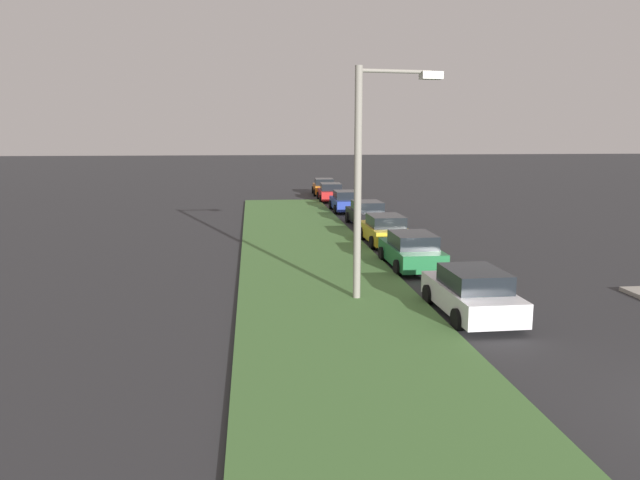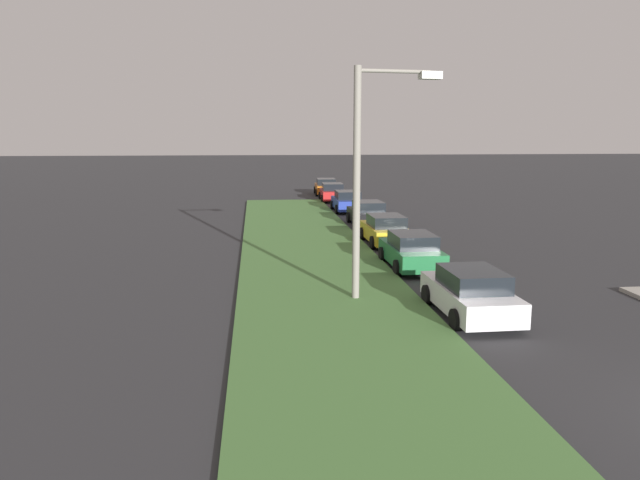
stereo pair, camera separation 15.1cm
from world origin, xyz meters
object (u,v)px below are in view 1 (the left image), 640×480
Objects in this scene: parked_car_yellow at (385,230)px; parked_car_blue at (346,201)px; parked_car_orange at (324,187)px; parked_car_red at (331,192)px; parked_car_white at (472,293)px; parked_car_green at (412,251)px; parked_car_black at (367,214)px; streetlight at (369,167)px.

parked_car_yellow and parked_car_blue have the same top height.
parked_car_red is at bearing -178.33° from parked_car_orange.
parked_car_white is 0.99× the size of parked_car_orange.
parked_car_green is 11.80m from parked_car_black.
parked_car_blue is at bearing -176.85° from parked_car_orange.
parked_car_white and parked_car_green have the same top height.
streetlight is (-16.39, 3.12, 3.67)m from parked_car_black.
parked_car_yellow is 6.27m from parked_car_black.
parked_car_blue is 0.98× the size of parked_car_orange.
parked_car_red is (6.78, 0.20, 0.00)m from parked_car_blue.
parked_car_blue is (25.19, -0.10, 0.00)m from parked_car_white.
parked_car_red is at bearing -0.17° from parked_car_yellow.
parked_car_green is at bearing 178.20° from parked_car_yellow.
parked_car_orange is at bearing 0.89° from parked_car_blue.
parked_car_black is (6.27, -0.27, 0.00)m from parked_car_yellow.
parked_car_yellow and parked_car_red have the same top height.
parked_car_yellow and parked_car_black have the same top height.
parked_car_red is 1.00× the size of parked_car_orange.
parked_car_yellow is 0.99× the size of parked_car_black.
parked_car_black is (11.79, -0.39, 0.00)m from parked_car_green.
parked_car_black is at bearing -176.38° from parked_car_orange.
parked_car_black is (18.47, -0.32, 0.00)m from parked_car_white.
parked_car_yellow is at bearing -15.67° from streetlight.
parked_car_green is at bearing 176.60° from parked_car_black.
parked_car_yellow is (5.53, -0.12, 0.00)m from parked_car_green.
parked_car_yellow is at bearing -1.62° from parked_car_green.
parked_car_blue is 6.78m from parked_car_red.
parked_car_blue is at bearing -0.84° from parked_car_yellow.
parked_car_red is 0.58× the size of streetlight.
streetlight is (-29.88, 2.69, 3.67)m from parked_car_red.
parked_car_white is at bearing -177.39° from parked_car_orange.
parked_car_black is 0.58× the size of streetlight.
parked_car_white is at bearing -177.66° from parked_car_red.
parked_car_orange is (30.56, -0.05, 0.00)m from parked_car_green.
parked_car_black is 17.08m from streetlight.
parked_car_green is 1.00× the size of parked_car_blue.
parked_car_white is 5.06m from streetlight.
streetlight is at bearing 148.93° from parked_car_green.
parked_car_black is at bearing -177.81° from parked_car_blue.
parked_car_yellow is at bearing -177.41° from parked_car_red.
parked_car_orange is 35.45m from streetlight.
parked_car_green is 18.51m from parked_car_blue.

